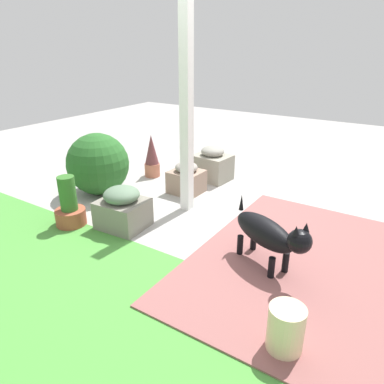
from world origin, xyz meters
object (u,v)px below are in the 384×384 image
stone_planter_far (123,208)px  ceramic_urn (286,329)px  stone_planter_nearest (212,165)px  porch_pillar (186,112)px  terracotta_pot_spiky (152,157)px  round_shrub (98,164)px  stone_planter_near (186,179)px  dog (269,234)px  terracotta_pot_tall (70,208)px

stone_planter_far → ceramic_urn: bearing=161.2°
stone_planter_nearest → ceramic_urn: stone_planter_nearest is taller
porch_pillar → terracotta_pot_spiky: (1.01, -0.63, -0.81)m
stone_planter_nearest → round_shrub: bearing=52.0°
stone_planter_near → ceramic_urn: 2.60m
stone_planter_near → stone_planter_far: stone_planter_far is taller
dog → round_shrub: bearing=-9.6°
stone_planter_near → ceramic_urn: (-1.91, 1.77, -0.02)m
porch_pillar → terracotta_pot_spiky: bearing=-31.8°
stone_planter_near → stone_planter_far: 1.12m
round_shrub → dog: 2.40m
dog → ceramic_urn: size_ratio=2.47×
stone_planter_near → terracotta_pot_spiky: (0.74, -0.24, 0.10)m
porch_pillar → round_shrub: (1.16, 0.22, -0.71)m
stone_planter_nearest → dog: (-1.44, 1.59, 0.11)m
porch_pillar → terracotta_pot_tall: size_ratio=4.15×
stone_planter_nearest → terracotta_pot_spiky: size_ratio=0.86×
terracotta_pot_tall → round_shrub: bearing=-63.6°
stone_planter_nearest → stone_planter_far: (0.06, 1.70, -0.01)m
porch_pillar → terracotta_pot_tall: (0.78, 0.99, -0.90)m
stone_planter_nearest → terracotta_pot_spiky: bearing=24.1°
stone_planter_nearest → stone_planter_near: bearing=86.5°
ceramic_urn → dog: bearing=-60.8°
stone_planter_far → terracotta_pot_tall: 0.55m
porch_pillar → terracotta_pot_spiky: size_ratio=3.69×
round_shrub → terracotta_pot_tall: (-0.38, 0.77, -0.19)m
dog → ceramic_urn: (-0.43, 0.77, -0.16)m
stone_planter_near → stone_planter_nearest: bearing=-93.5°
stone_planter_nearest → stone_planter_near: size_ratio=1.29×
porch_pillar → stone_planter_near: bearing=-55.4°
dog → terracotta_pot_tall: bearing=10.6°
stone_planter_far → dog: size_ratio=0.63×
stone_planter_nearest → stone_planter_near: stone_planter_nearest is taller
stone_planter_nearest → terracotta_pot_spiky: (0.78, 0.35, 0.07)m
stone_planter_far → round_shrub: 1.03m
porch_pillar → stone_planter_nearest: size_ratio=4.28×
terracotta_pot_spiky → stone_planter_near: bearing=162.3°
stone_planter_near → terracotta_pot_spiky: terracotta_pot_spiky is taller
stone_planter_near → terracotta_pot_tall: terracotta_pot_tall is taller
stone_planter_nearest → dog: 2.15m
stone_planter_far → terracotta_pot_spiky: 1.53m
porch_pillar → ceramic_urn: size_ratio=7.02×
round_shrub → terracotta_pot_tall: round_shrub is taller
porch_pillar → dog: porch_pillar is taller
terracotta_pot_spiky → dog: size_ratio=0.77×
terracotta_pot_tall → dog: dog is taller
round_shrub → terracotta_pot_tall: 0.88m
stone_planter_near → ceramic_urn: stone_planter_near is taller
round_shrub → ceramic_urn: size_ratio=2.43×
stone_planter_near → terracotta_pot_spiky: 0.78m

